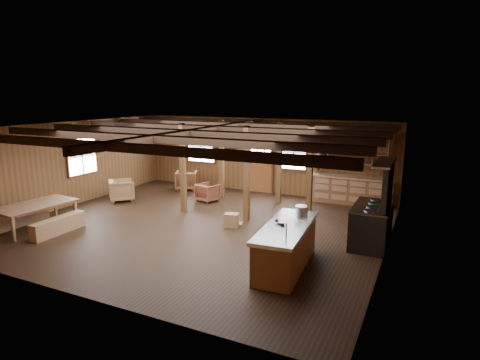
% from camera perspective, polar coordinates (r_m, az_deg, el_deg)
% --- Properties ---
extents(room, '(10.04, 9.04, 2.84)m').
position_cam_1_polar(room, '(11.22, -5.84, 0.37)').
color(room, black).
rests_on(room, ground).
extents(ceiling_joists, '(9.80, 8.82, 0.18)m').
position_cam_1_polar(ceiling_joists, '(11.18, -5.51, 6.97)').
color(ceiling_joists, black).
rests_on(ceiling_joists, ceiling).
extents(timber_posts, '(3.95, 2.35, 2.80)m').
position_cam_1_polar(timber_posts, '(12.78, 1.01, 1.88)').
color(timber_posts, '#432813').
rests_on(timber_posts, floor).
extents(back_door, '(1.02, 0.08, 2.15)m').
position_cam_1_polar(back_door, '(15.22, 2.94, 1.53)').
color(back_door, brown).
rests_on(back_door, floor).
extents(window_back_left, '(1.32, 0.06, 1.32)m').
position_cam_1_polar(window_back_left, '(16.28, -5.52, 4.75)').
color(window_back_left, white).
rests_on(window_back_left, wall_back).
extents(window_back_right, '(1.02, 0.06, 1.32)m').
position_cam_1_polar(window_back_right, '(14.67, 7.68, 3.89)').
color(window_back_right, white).
rests_on(window_back_right, wall_back).
extents(window_left, '(0.14, 1.24, 1.32)m').
position_cam_1_polar(window_left, '(14.70, -21.58, 3.16)').
color(window_left, white).
rests_on(window_left, wall_back).
extents(notice_boards, '(1.08, 0.03, 0.90)m').
position_cam_1_polar(notice_boards, '(15.74, -2.08, 4.69)').
color(notice_boards, silver).
rests_on(notice_boards, wall_back).
extents(back_counter, '(2.55, 0.60, 2.45)m').
position_cam_1_polar(back_counter, '(14.11, 15.38, -0.90)').
color(back_counter, brown).
rests_on(back_counter, floor).
extents(pendant_lamps, '(1.86, 2.36, 0.66)m').
position_cam_1_polar(pendant_lamps, '(13.17, -12.07, 5.66)').
color(pendant_lamps, '#302F32').
rests_on(pendant_lamps, ceiling).
extents(pot_rack, '(0.42, 3.00, 0.44)m').
position_cam_1_polar(pot_rack, '(9.97, 11.43, 3.81)').
color(pot_rack, '#302F32').
rests_on(pot_rack, ceiling).
extents(kitchen_island, '(1.06, 2.56, 1.20)m').
position_cam_1_polar(kitchen_island, '(8.78, 6.54, -9.31)').
color(kitchen_island, brown).
rests_on(kitchen_island, floor).
extents(step_stool, '(0.50, 0.41, 0.39)m').
position_cam_1_polar(step_stool, '(11.35, -1.19, -5.73)').
color(step_stool, '#936243').
rests_on(step_stool, floor).
extents(commercial_range, '(0.88, 1.71, 2.11)m').
position_cam_1_polar(commercial_range, '(10.42, 18.47, -5.27)').
color(commercial_range, '#302F32').
rests_on(commercial_range, floor).
extents(dining_table, '(1.31, 2.12, 0.71)m').
position_cam_1_polar(dining_table, '(12.46, -26.89, -4.67)').
color(dining_table, '#986745').
rests_on(dining_table, floor).
extents(bench_wall, '(0.32, 1.73, 0.48)m').
position_cam_1_polar(bench_wall, '(13.08, -28.86, -4.66)').
color(bench_wall, '#936243').
rests_on(bench_wall, floor).
extents(bench_aisle, '(0.30, 1.58, 0.44)m').
position_cam_1_polar(bench_aisle, '(11.88, -24.42, -5.91)').
color(bench_aisle, '#936243').
rests_on(bench_aisle, floor).
extents(armchair_a, '(1.08, 1.09, 0.74)m').
position_cam_1_polar(armchair_a, '(15.83, -7.65, -0.04)').
color(armchair_a, brown).
rests_on(armchair_a, floor).
extents(armchair_b, '(0.84, 0.85, 0.62)m').
position_cam_1_polar(armchair_b, '(14.03, -4.60, -1.78)').
color(armchair_b, brown).
rests_on(armchair_b, floor).
extents(armchair_c, '(1.14, 1.14, 0.74)m').
position_cam_1_polar(armchair_c, '(14.65, -16.46, -1.40)').
color(armchair_c, olive).
rests_on(armchair_c, floor).
extents(counter_pot, '(0.30, 0.30, 0.18)m').
position_cam_1_polar(counter_pot, '(9.50, 8.76, -4.19)').
color(counter_pot, '#B9BCC0').
rests_on(counter_pot, kitchen_island).
extents(bowl, '(0.26, 0.26, 0.06)m').
position_cam_1_polar(bowl, '(8.71, 5.74, -6.01)').
color(bowl, silver).
rests_on(bowl, kitchen_island).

